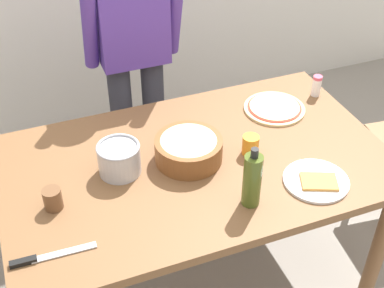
{
  "coord_description": "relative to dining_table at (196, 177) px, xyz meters",
  "views": [
    {
      "loc": [
        -0.62,
        -1.56,
        2.15
      ],
      "look_at": [
        0.0,
        0.05,
        0.81
      ],
      "focal_mm": 49.13,
      "sensor_mm": 36.0,
      "label": 1
    }
  ],
  "objects": [
    {
      "name": "salt_shaker",
      "position": [
        0.73,
        0.26,
        0.14
      ],
      "size": [
        0.04,
        0.04,
        0.11
      ],
      "color": "white",
      "rests_on": "dining_table"
    },
    {
      "name": "dining_table",
      "position": [
        0.0,
        0.0,
        0.0
      ],
      "size": [
        1.6,
        0.96,
        0.76
      ],
      "color": "brown",
      "rests_on": "ground"
    },
    {
      "name": "person_cook",
      "position": [
        -0.04,
        0.76,
        0.27
      ],
      "size": [
        0.49,
        0.25,
        1.62
      ],
      "color": "#2D2D38",
      "rests_on": "ground"
    },
    {
      "name": "popcorn_bowl",
      "position": [
        -0.03,
        0.02,
        0.15
      ],
      "size": [
        0.28,
        0.28,
        0.11
      ],
      "color": "brown",
      "rests_on": "dining_table"
    },
    {
      "name": "cup_orange",
      "position": [
        0.23,
        -0.03,
        0.13
      ],
      "size": [
        0.07,
        0.07,
        0.08
      ],
      "primitive_type": "cylinder",
      "color": "orange",
      "rests_on": "dining_table"
    },
    {
      "name": "steel_pot",
      "position": [
        -0.31,
        0.05,
        0.16
      ],
      "size": [
        0.17,
        0.17,
        0.13
      ],
      "color": "#B7B7BC",
      "rests_on": "dining_table"
    },
    {
      "name": "chef_knife",
      "position": [
        -0.67,
        -0.3,
        0.1
      ],
      "size": [
        0.29,
        0.03,
        0.02
      ],
      "color": "silver",
      "rests_on": "dining_table"
    },
    {
      "name": "olive_oil_bottle",
      "position": [
        0.1,
        -0.3,
        0.2
      ],
      "size": [
        0.07,
        0.07,
        0.26
      ],
      "color": "#47561E",
      "rests_on": "dining_table"
    },
    {
      "name": "cup_small_brown",
      "position": [
        -0.59,
        -0.06,
        0.13
      ],
      "size": [
        0.07,
        0.07,
        0.08
      ],
      "primitive_type": "cylinder",
      "color": "brown",
      "rests_on": "dining_table"
    },
    {
      "name": "ground",
      "position": [
        0.0,
        0.0,
        -0.67
      ],
      "size": [
        8.0,
        8.0,
        0.0
      ],
      "primitive_type": "plane",
      "color": "gray"
    },
    {
      "name": "pizza_raw_on_board",
      "position": [
        0.48,
        0.22,
        0.1
      ],
      "size": [
        0.29,
        0.29,
        0.02
      ],
      "color": "beige",
      "rests_on": "dining_table"
    },
    {
      "name": "plate_with_slice",
      "position": [
        0.39,
        -0.3,
        0.1
      ],
      "size": [
        0.26,
        0.26,
        0.02
      ],
      "color": "white",
      "rests_on": "dining_table"
    }
  ]
}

